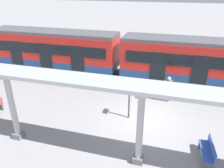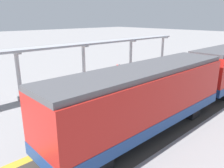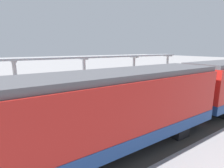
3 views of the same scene
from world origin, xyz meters
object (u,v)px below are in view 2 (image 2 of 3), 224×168
object	(u,v)px
canopy_pillar_nearest	(162,51)
bench_near_end	(156,68)
canopy_pillar_fourth	(19,76)
train_far_carriage	(144,99)
passenger_waiting_near_edge	(125,90)
platform_info_sign	(119,75)
canopy_pillar_third	(84,65)
canopy_pillar_second	(131,57)
bench_mid_platform	(61,89)

from	to	relation	value
canopy_pillar_nearest	bench_near_end	bearing A→B (deg)	114.04
canopy_pillar_nearest	canopy_pillar_fourth	distance (m)	17.27
train_far_carriage	passenger_waiting_near_edge	xyz separation A→B (m)	(3.17, -1.93, -0.74)
canopy_pillar_nearest	bench_near_end	size ratio (longest dim) A/B	2.31
platform_info_sign	canopy_pillar_third	bearing A→B (deg)	18.44
canopy_pillar_second	platform_info_sign	xyz separation A→B (m)	(-3.25, 4.92, -0.45)
canopy_pillar_fourth	bench_mid_platform	bearing A→B (deg)	-109.42
canopy_pillar_fourth	canopy_pillar_nearest	bearing A→B (deg)	-90.00
canopy_pillar_third	passenger_waiting_near_edge	distance (m)	5.91
canopy_pillar_second	canopy_pillar_fourth	xyz separation A→B (m)	(0.00, 11.62, 0.00)
canopy_pillar_nearest	bench_near_end	xyz separation A→B (m)	(-1.29, 2.90, -1.34)
train_far_carriage	canopy_pillar_second	xyz separation A→B (m)	(8.96, -8.85, -0.05)
canopy_pillar_fourth	bench_near_end	xyz separation A→B (m)	(-1.29, -14.37, -1.34)
canopy_pillar_third	bench_mid_platform	bearing A→B (deg)	108.52
canopy_pillar_second	canopy_pillar_third	xyz separation A→B (m)	(0.00, 6.01, 0.00)
train_far_carriage	passenger_waiting_near_edge	world-z (taller)	train_far_carriage
canopy_pillar_second	platform_info_sign	world-z (taller)	canopy_pillar_second
bench_mid_platform	platform_info_sign	size ratio (longest dim) A/B	0.69
canopy_pillar_nearest	bench_mid_platform	world-z (taller)	canopy_pillar_nearest
train_far_carriage	passenger_waiting_near_edge	bearing A→B (deg)	-31.36
canopy_pillar_second	canopy_pillar_third	bearing A→B (deg)	90.00
canopy_pillar_nearest	passenger_waiting_near_edge	world-z (taller)	canopy_pillar_nearest
canopy_pillar_second	canopy_pillar_fourth	distance (m)	11.62
canopy_pillar_second	bench_near_end	world-z (taller)	canopy_pillar_second
train_far_carriage	canopy_pillar_third	xyz separation A→B (m)	(8.96, -2.85, -0.05)
canopy_pillar_fourth	passenger_waiting_near_edge	distance (m)	7.49
canopy_pillar_fourth	bench_mid_platform	xyz separation A→B (m)	(-0.96, -2.73, -1.34)
passenger_waiting_near_edge	bench_mid_platform	bearing A→B (deg)	22.07
bench_mid_platform	passenger_waiting_near_edge	distance (m)	5.25
canopy_pillar_third	passenger_waiting_near_edge	xyz separation A→B (m)	(-5.79, 0.92, -0.69)
train_far_carriage	canopy_pillar_second	world-z (taller)	canopy_pillar_second
canopy_pillar_nearest	bench_near_end	world-z (taller)	canopy_pillar_nearest
canopy_pillar_second	canopy_pillar_third	size ratio (longest dim) A/B	1.00
bench_near_end	platform_info_sign	size ratio (longest dim) A/B	0.69
canopy_pillar_nearest	canopy_pillar_second	distance (m)	5.65
canopy_pillar_second	passenger_waiting_near_edge	world-z (taller)	canopy_pillar_second
canopy_pillar_nearest	canopy_pillar_third	xyz separation A→B (m)	(0.00, 11.66, 0.00)
canopy_pillar_nearest	bench_mid_platform	xyz separation A→B (m)	(-0.96, 14.54, -1.34)
bench_mid_platform	passenger_waiting_near_edge	bearing A→B (deg)	-157.93
canopy_pillar_second	platform_info_sign	size ratio (longest dim) A/B	1.59
train_far_carriage	platform_info_sign	size ratio (longest dim) A/B	5.09
train_far_carriage	bench_mid_platform	bearing A→B (deg)	0.21
canopy_pillar_second	canopy_pillar_fourth	bearing A→B (deg)	90.00
train_far_carriage	bench_mid_platform	xyz separation A→B (m)	(8.00, 0.03, -1.38)
passenger_waiting_near_edge	canopy_pillar_nearest	bearing A→B (deg)	-65.26
train_far_carriage	bench_near_end	world-z (taller)	train_far_carriage
canopy_pillar_nearest	canopy_pillar_fourth	xyz separation A→B (m)	(0.00, 17.27, 0.00)
train_far_carriage	canopy_pillar_third	world-z (taller)	canopy_pillar_third
canopy_pillar_third	canopy_pillar_fourth	size ratio (longest dim) A/B	1.00
canopy_pillar_nearest	canopy_pillar_fourth	bearing A→B (deg)	90.00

